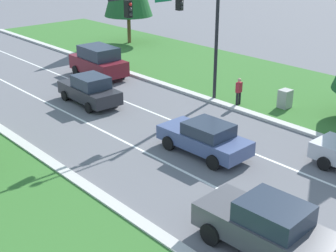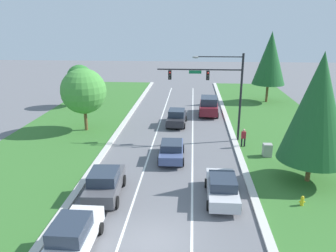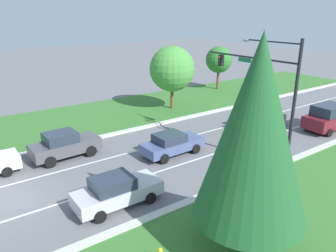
{
  "view_description": "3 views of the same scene",
  "coord_description": "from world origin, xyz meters",
  "px_view_note": "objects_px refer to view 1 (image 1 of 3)",
  "views": [
    {
      "loc": [
        -14.14,
        -2.74,
        9.36
      ],
      "look_at": [
        -0.41,
        12.34,
        0.94
      ],
      "focal_mm": 50.0,
      "sensor_mm": 36.0,
      "label": 1
    },
    {
      "loc": [
        1.64,
        -13.77,
        10.47
      ],
      "look_at": [
        -0.47,
        14.56,
        1.48
      ],
      "focal_mm": 35.0,
      "sensor_mm": 36.0,
      "label": 2
    },
    {
      "loc": [
        17.0,
        -1.86,
        9.39
      ],
      "look_at": [
        -1.9,
        11.57,
        1.27
      ],
      "focal_mm": 35.0,
      "sensor_mm": 36.0,
      "label": 3
    }
  ],
  "objects_px": {
    "utility_cabinet": "(285,99)",
    "burgundy_suv": "(98,61)",
    "pedestrian": "(239,91)",
    "charcoal_sedan": "(90,90)",
    "traffic_signal_mast": "(191,15)",
    "slate_blue_sedan": "(205,138)",
    "graphite_sedan": "(267,227)"
  },
  "relations": [
    {
      "from": "utility_cabinet",
      "to": "burgundy_suv",
      "type": "bearing_deg",
      "value": 108.37
    },
    {
      "from": "burgundy_suv",
      "to": "pedestrian",
      "type": "bearing_deg",
      "value": -73.82
    },
    {
      "from": "charcoal_sedan",
      "to": "burgundy_suv",
      "type": "bearing_deg",
      "value": 52.49
    },
    {
      "from": "traffic_signal_mast",
      "to": "burgundy_suv",
      "type": "height_order",
      "value": "traffic_signal_mast"
    },
    {
      "from": "traffic_signal_mast",
      "to": "charcoal_sedan",
      "type": "relative_size",
      "value": 1.77
    },
    {
      "from": "traffic_signal_mast",
      "to": "utility_cabinet",
      "type": "relative_size",
      "value": 7.04
    },
    {
      "from": "slate_blue_sedan",
      "to": "burgundy_suv",
      "type": "distance_m",
      "value": 14.03
    },
    {
      "from": "slate_blue_sedan",
      "to": "utility_cabinet",
      "type": "height_order",
      "value": "slate_blue_sedan"
    },
    {
      "from": "slate_blue_sedan",
      "to": "charcoal_sedan",
      "type": "height_order",
      "value": "charcoal_sedan"
    },
    {
      "from": "graphite_sedan",
      "to": "traffic_signal_mast",
      "type": "bearing_deg",
      "value": 52.83
    },
    {
      "from": "traffic_signal_mast",
      "to": "graphite_sedan",
      "type": "height_order",
      "value": "traffic_signal_mast"
    },
    {
      "from": "traffic_signal_mast",
      "to": "charcoal_sedan",
      "type": "distance_m",
      "value": 7.38
    },
    {
      "from": "burgundy_suv",
      "to": "charcoal_sedan",
      "type": "height_order",
      "value": "burgundy_suv"
    },
    {
      "from": "traffic_signal_mast",
      "to": "charcoal_sedan",
      "type": "bearing_deg",
      "value": 129.9
    },
    {
      "from": "burgundy_suv",
      "to": "utility_cabinet",
      "type": "relative_size",
      "value": 4.14
    },
    {
      "from": "traffic_signal_mast",
      "to": "burgundy_suv",
      "type": "bearing_deg",
      "value": 91.23
    },
    {
      "from": "graphite_sedan",
      "to": "burgundy_suv",
      "type": "relative_size",
      "value": 0.98
    },
    {
      "from": "graphite_sedan",
      "to": "burgundy_suv",
      "type": "bearing_deg",
      "value": 66.9
    },
    {
      "from": "charcoal_sedan",
      "to": "utility_cabinet",
      "type": "bearing_deg",
      "value": -44.53
    },
    {
      "from": "pedestrian",
      "to": "utility_cabinet",
      "type": "bearing_deg",
      "value": 123.6
    },
    {
      "from": "burgundy_suv",
      "to": "utility_cabinet",
      "type": "bearing_deg",
      "value": -69.11
    },
    {
      "from": "slate_blue_sedan",
      "to": "graphite_sedan",
      "type": "distance_m",
      "value": 7.27
    },
    {
      "from": "utility_cabinet",
      "to": "pedestrian",
      "type": "distance_m",
      "value": 2.67
    },
    {
      "from": "slate_blue_sedan",
      "to": "pedestrian",
      "type": "xyz_separation_m",
      "value": [
        6.09,
        3.09,
        0.15
      ]
    },
    {
      "from": "burgundy_suv",
      "to": "graphite_sedan",
      "type": "bearing_deg",
      "value": -107.74
    },
    {
      "from": "traffic_signal_mast",
      "to": "utility_cabinet",
      "type": "distance_m",
      "value": 7.24
    },
    {
      "from": "traffic_signal_mast",
      "to": "graphite_sedan",
      "type": "relative_size",
      "value": 1.73
    },
    {
      "from": "pedestrian",
      "to": "burgundy_suv",
      "type": "bearing_deg",
      "value": -80.7
    },
    {
      "from": "burgundy_suv",
      "to": "pedestrian",
      "type": "xyz_separation_m",
      "value": [
        2.55,
        -10.49,
        -0.16
      ]
    },
    {
      "from": "graphite_sedan",
      "to": "charcoal_sedan",
      "type": "bearing_deg",
      "value": 73.65
    },
    {
      "from": "burgundy_suv",
      "to": "charcoal_sedan",
      "type": "bearing_deg",
      "value": -127.27
    },
    {
      "from": "slate_blue_sedan",
      "to": "graphite_sedan",
      "type": "relative_size",
      "value": 0.97
    }
  ]
}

